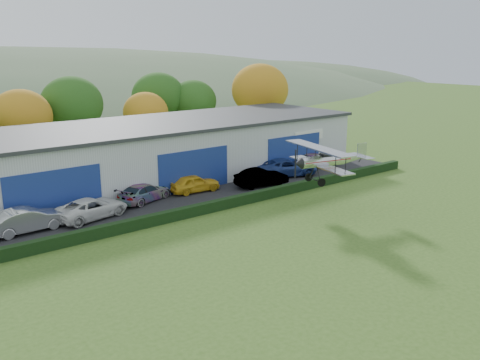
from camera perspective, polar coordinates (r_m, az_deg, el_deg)
ground at (r=25.64m, az=13.14°, el=-13.70°), size 300.00×300.00×0.00m
apron at (r=42.33m, az=-6.71°, el=-1.88°), size 48.00×9.00×0.05m
hedge at (r=38.37m, az=-2.96°, el=-2.96°), size 46.00×0.60×0.80m
hangar at (r=48.55m, az=-9.12°, el=3.38°), size 40.60×12.60×5.30m
tree_belt at (r=57.89m, az=-19.07°, el=7.53°), size 75.70×13.22×10.12m
car_1 at (r=36.76m, az=-22.93°, el=-4.17°), size 5.09×2.00×1.65m
car_2 at (r=38.11m, az=-16.45°, el=-3.07°), size 5.76×3.54×1.49m
car_3 at (r=41.30m, az=-10.78°, el=-1.38°), size 5.39×3.62×1.45m
car_4 at (r=43.33m, az=-5.20°, el=-0.37°), size 4.57×2.16×1.51m
car_5 at (r=45.02m, az=2.44°, el=0.31°), size 5.06×2.45×1.60m
car_6 at (r=48.89m, az=5.35°, el=1.45°), size 6.51×4.54×1.65m
car_7 at (r=52.68m, az=8.53°, el=2.22°), size 5.33×2.60×1.49m
biplane at (r=38.48m, az=10.00°, el=2.36°), size 6.55×7.46×2.78m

